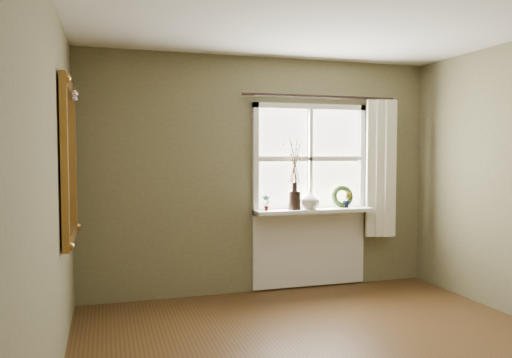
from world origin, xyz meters
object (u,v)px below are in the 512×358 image
object	(u,v)px
dark_jug	(294,200)
gilt_mirror	(69,161)
cream_vase	(310,199)
wreath	(342,199)

from	to	relation	value
dark_jug	gilt_mirror	bearing A→B (deg)	-160.23
cream_vase	gilt_mirror	size ratio (longest dim) A/B	0.17
gilt_mirror	cream_vase	bearing A→B (deg)	18.36
wreath	gilt_mirror	bearing A→B (deg)	-158.64
dark_jug	gilt_mirror	xyz separation A→B (m)	(-2.28, -0.82, 0.46)
wreath	dark_jug	bearing A→B (deg)	-171.45
dark_jug	cream_vase	distance (m)	0.19
dark_jug	cream_vase	xyz separation A→B (m)	(0.19, 0.00, 0.01)
dark_jug	gilt_mirror	distance (m)	2.47
dark_jug	cream_vase	size ratio (longest dim) A/B	0.91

